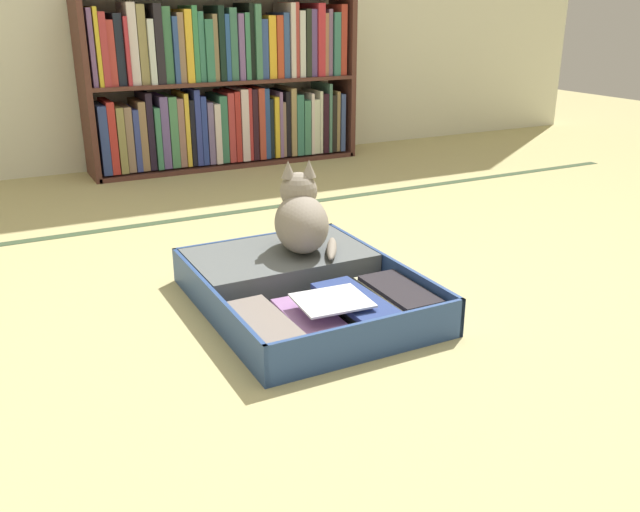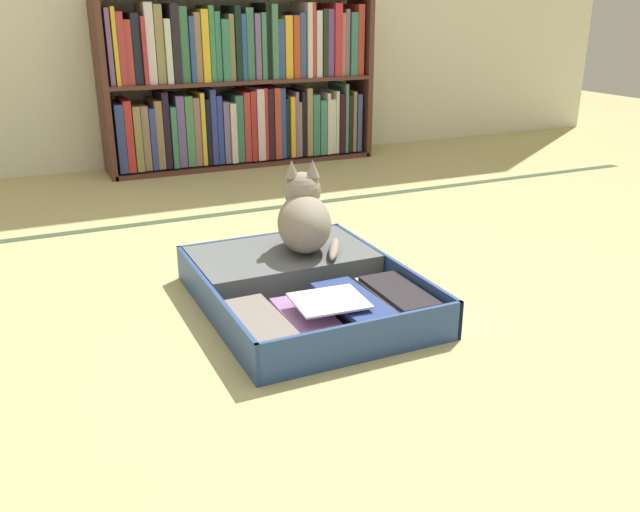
# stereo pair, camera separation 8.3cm
# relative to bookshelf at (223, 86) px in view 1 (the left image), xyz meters

# --- Properties ---
(ground_plane) EXTENTS (10.00, 10.00, 0.00)m
(ground_plane) POSITION_rel_bookshelf_xyz_m (-0.48, -2.23, -0.44)
(ground_plane) COLOR tan
(tatami_border) EXTENTS (4.80, 0.05, 0.00)m
(tatami_border) POSITION_rel_bookshelf_xyz_m (-0.48, -0.94, -0.44)
(tatami_border) COLOR #374A2F
(tatami_border) RESTS_ON ground_plane
(bookshelf) EXTENTS (1.53, 0.30, 0.94)m
(bookshelf) POSITION_rel_bookshelf_xyz_m (0.00, 0.00, 0.00)
(bookshelf) COLOR #542F26
(bookshelf) RESTS_ON ground_plane
(open_suitcase) EXTENTS (0.60, 0.77, 0.11)m
(open_suitcase) POSITION_rel_bookshelf_xyz_m (-0.46, -1.94, -0.39)
(open_suitcase) COLOR #2A4886
(open_suitcase) RESTS_ON ground_plane
(black_cat) EXTENTS (0.26, 0.32, 0.29)m
(black_cat) POSITION_rel_bookshelf_xyz_m (-0.38, -1.80, -0.22)
(black_cat) COLOR gray
(black_cat) RESTS_ON open_suitcase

